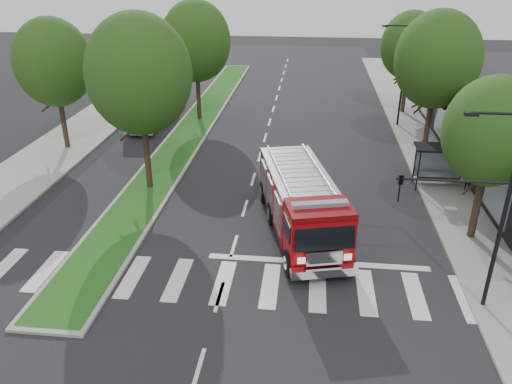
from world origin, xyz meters
TOP-DOWN VIEW (x-y plane):
  - ground at (0.00, 0.00)m, footprint 140.00×140.00m
  - sidewalk_right at (12.50, 10.00)m, footprint 5.00×80.00m
  - sidewalk_left at (-14.50, 10.00)m, footprint 5.00×80.00m
  - median at (-6.00, 18.00)m, footprint 3.00×50.00m
  - bus_shelter at (11.20, 8.15)m, footprint 3.20×1.60m
  - tree_right_near at (11.50, 2.00)m, footprint 4.40×4.40m
  - tree_right_mid at (11.50, 14.00)m, footprint 5.60×5.60m
  - tree_right_far at (11.50, 24.00)m, footprint 5.00×5.00m
  - tree_median_near at (-6.00, 6.00)m, footprint 5.80×5.80m
  - tree_median_far at (-6.00, 20.00)m, footprint 5.60×5.60m
  - tree_left_mid at (-14.00, 12.00)m, footprint 5.20×5.20m
  - streetlight_right_near at (9.61, -3.50)m, footprint 4.08×0.22m
  - streetlight_right_far at (10.35, 20.00)m, footprint 2.11×0.20m
  - fire_engine at (3.11, 1.78)m, footprint 5.06×9.91m
  - city_bus at (-9.78, 19.22)m, footprint 2.56×9.40m

SIDE VIEW (x-z plane):
  - ground at x=0.00m, z-range 0.00..0.00m
  - sidewalk_right at x=12.50m, z-range 0.00..0.15m
  - sidewalk_left at x=-14.50m, z-range 0.00..0.15m
  - median at x=-6.00m, z-range 0.00..0.16m
  - city_bus at x=-9.78m, z-range 0.00..2.60m
  - fire_engine at x=3.11m, z-range -0.07..3.23m
  - bus_shelter at x=11.20m, z-range 0.73..3.34m
  - streetlight_right_far at x=10.35m, z-range 0.48..8.48m
  - streetlight_right_near at x=9.61m, z-range 0.67..8.67m
  - tree_right_near at x=11.50m, z-range 1.48..9.53m
  - tree_right_far at x=11.50m, z-range 1.47..10.20m
  - tree_left_mid at x=-14.00m, z-range 1.58..10.74m
  - tree_right_mid at x=11.50m, z-range 1.63..11.35m
  - tree_median_far at x=-6.00m, z-range 1.63..11.35m
  - tree_median_near at x=-6.00m, z-range 1.73..11.89m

